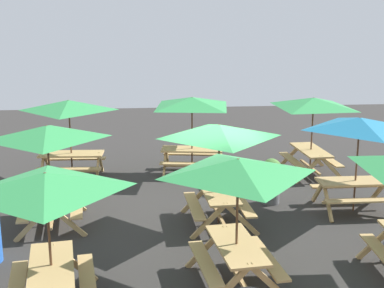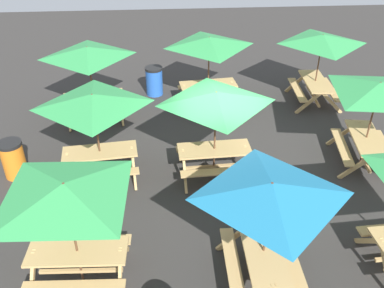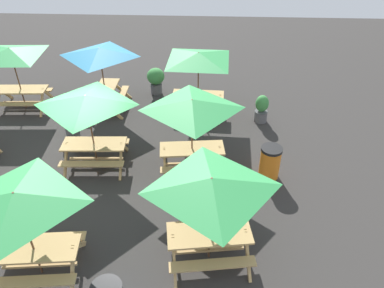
{
  "view_description": "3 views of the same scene",
  "coord_description": "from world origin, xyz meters",
  "px_view_note": "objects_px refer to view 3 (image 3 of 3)",
  "views": [
    {
      "loc": [
        11.56,
        -1.54,
        4.66
      ],
      "look_at": [
        -3.7,
        -0.12,
        0.9
      ],
      "focal_mm": 50.0,
      "sensor_mm": 36.0,
      "label": 1
    },
    {
      "loc": [
        1.44,
        8.84,
        6.56
      ],
      "look_at": [
        0.81,
        0.09,
        0.9
      ],
      "focal_mm": 40.0,
      "sensor_mm": 36.0,
      "label": 2
    },
    {
      "loc": [
        3.48,
        -8.45,
        6.88
      ],
      "look_at": [
        3.06,
        0.03,
        0.9
      ],
      "focal_mm": 35.0,
      "sensor_mm": 36.0,
      "label": 3
    }
  ],
  "objects_px": {
    "picnic_table_3": "(11,56)",
    "picnic_table_8": "(198,61)",
    "potted_plant_1": "(262,109)",
    "potted_plant_2": "(156,79)",
    "picnic_table_2": "(192,110)",
    "trash_bin_orange": "(270,162)",
    "picnic_table_6": "(100,57)",
    "potted_plant_0": "(70,119)",
    "picnic_table_1": "(211,190)",
    "picnic_table_5": "(87,106)",
    "picnic_table_7": "(17,205)"
  },
  "relations": [
    {
      "from": "picnic_table_3",
      "to": "picnic_table_8",
      "type": "relative_size",
      "value": 1.0
    },
    {
      "from": "potted_plant_1",
      "to": "potted_plant_2",
      "type": "distance_m",
      "value": 4.35
    },
    {
      "from": "picnic_table_2",
      "to": "trash_bin_orange",
      "type": "height_order",
      "value": "picnic_table_2"
    },
    {
      "from": "picnic_table_2",
      "to": "picnic_table_8",
      "type": "xyz_separation_m",
      "value": [
        0.05,
        3.23,
        0.0
      ]
    },
    {
      "from": "picnic_table_8",
      "to": "potted_plant_1",
      "type": "bearing_deg",
      "value": -8.93
    },
    {
      "from": "picnic_table_6",
      "to": "potted_plant_0",
      "type": "distance_m",
      "value": 2.42
    },
    {
      "from": "picnic_table_2",
      "to": "potted_plant_2",
      "type": "distance_m",
      "value": 5.2
    },
    {
      "from": "picnic_table_1",
      "to": "potted_plant_0",
      "type": "xyz_separation_m",
      "value": [
        -4.53,
        4.67,
        -1.34
      ]
    },
    {
      "from": "picnic_table_8",
      "to": "potted_plant_2",
      "type": "bearing_deg",
      "value": 140.82
    },
    {
      "from": "picnic_table_3",
      "to": "picnic_table_5",
      "type": "xyz_separation_m",
      "value": [
        3.53,
        -3.25,
        0.0
      ]
    },
    {
      "from": "picnic_table_7",
      "to": "potted_plant_0",
      "type": "xyz_separation_m",
      "value": [
        -0.96,
        5.24,
        -1.34
      ]
    },
    {
      "from": "picnic_table_3",
      "to": "potted_plant_2",
      "type": "height_order",
      "value": "picnic_table_3"
    },
    {
      "from": "picnic_table_1",
      "to": "picnic_table_2",
      "type": "distance_m",
      "value": 3.13
    },
    {
      "from": "picnic_table_8",
      "to": "potted_plant_2",
      "type": "xyz_separation_m",
      "value": [
        -1.69,
        1.5,
        -1.38
      ]
    },
    {
      "from": "picnic_table_8",
      "to": "picnic_table_3",
      "type": "bearing_deg",
      "value": -178.5
    },
    {
      "from": "picnic_table_1",
      "to": "potted_plant_2",
      "type": "height_order",
      "value": "picnic_table_1"
    },
    {
      "from": "picnic_table_3",
      "to": "picnic_table_7",
      "type": "height_order",
      "value": "same"
    },
    {
      "from": "picnic_table_6",
      "to": "picnic_table_8",
      "type": "xyz_separation_m",
      "value": [
        3.37,
        -0.24,
        0.0
      ]
    },
    {
      "from": "picnic_table_2",
      "to": "picnic_table_5",
      "type": "bearing_deg",
      "value": 172.08
    },
    {
      "from": "picnic_table_3",
      "to": "potted_plant_1",
      "type": "xyz_separation_m",
      "value": [
        8.59,
        -0.54,
        -1.49
      ]
    },
    {
      "from": "picnic_table_8",
      "to": "trash_bin_orange",
      "type": "distance_m",
      "value": 4.3
    },
    {
      "from": "picnic_table_3",
      "to": "potted_plant_0",
      "type": "height_order",
      "value": "picnic_table_3"
    },
    {
      "from": "picnic_table_5",
      "to": "potted_plant_2",
      "type": "relative_size",
      "value": 2.26
    },
    {
      "from": "picnic_table_8",
      "to": "potted_plant_2",
      "type": "distance_m",
      "value": 2.65
    },
    {
      "from": "picnic_table_3",
      "to": "picnic_table_6",
      "type": "bearing_deg",
      "value": -0.77
    },
    {
      "from": "picnic_table_8",
      "to": "potted_plant_2",
      "type": "height_order",
      "value": "picnic_table_8"
    },
    {
      "from": "picnic_table_2",
      "to": "potted_plant_0",
      "type": "bearing_deg",
      "value": 152.27
    },
    {
      "from": "picnic_table_3",
      "to": "potted_plant_1",
      "type": "bearing_deg",
      "value": -6.92
    },
    {
      "from": "picnic_table_2",
      "to": "picnic_table_5",
      "type": "distance_m",
      "value": 2.81
    },
    {
      "from": "picnic_table_3",
      "to": "picnic_table_5",
      "type": "distance_m",
      "value": 4.79
    },
    {
      "from": "picnic_table_3",
      "to": "potted_plant_2",
      "type": "distance_m",
      "value": 5.09
    },
    {
      "from": "picnic_table_8",
      "to": "trash_bin_orange",
      "type": "height_order",
      "value": "picnic_table_8"
    },
    {
      "from": "picnic_table_2",
      "to": "trash_bin_orange",
      "type": "distance_m",
      "value": 2.65
    },
    {
      "from": "potted_plant_2",
      "to": "picnic_table_2",
      "type": "bearing_deg",
      "value": -70.92
    },
    {
      "from": "picnic_table_2",
      "to": "potted_plant_2",
      "type": "xyz_separation_m",
      "value": [
        -1.64,
        4.74,
        -1.38
      ]
    },
    {
      "from": "picnic_table_7",
      "to": "picnic_table_8",
      "type": "relative_size",
      "value": 0.83
    },
    {
      "from": "potted_plant_2",
      "to": "picnic_table_1",
      "type": "bearing_deg",
      "value": -74.55
    },
    {
      "from": "potted_plant_1",
      "to": "picnic_table_3",
      "type": "bearing_deg",
      "value": 176.4
    },
    {
      "from": "potted_plant_0",
      "to": "potted_plant_2",
      "type": "bearing_deg",
      "value": 53.07
    },
    {
      "from": "picnic_table_1",
      "to": "potted_plant_1",
      "type": "xyz_separation_m",
      "value": [
        1.73,
        5.88,
        -1.49
      ]
    },
    {
      "from": "picnic_table_7",
      "to": "potted_plant_2",
      "type": "distance_m",
      "value": 8.62
    },
    {
      "from": "picnic_table_3",
      "to": "potted_plant_1",
      "type": "distance_m",
      "value": 8.73
    },
    {
      "from": "picnic_table_3",
      "to": "picnic_table_5",
      "type": "height_order",
      "value": "same"
    },
    {
      "from": "picnic_table_3",
      "to": "trash_bin_orange",
      "type": "height_order",
      "value": "picnic_table_3"
    },
    {
      "from": "potted_plant_2",
      "to": "picnic_table_5",
      "type": "bearing_deg",
      "value": -104.14
    },
    {
      "from": "picnic_table_3",
      "to": "picnic_table_7",
      "type": "xyz_separation_m",
      "value": [
        3.29,
        -6.99,
        0.0
      ]
    },
    {
      "from": "trash_bin_orange",
      "to": "picnic_table_7",
      "type": "bearing_deg",
      "value": -146.48
    },
    {
      "from": "picnic_table_2",
      "to": "picnic_table_7",
      "type": "bearing_deg",
      "value": -135.95
    },
    {
      "from": "picnic_table_7",
      "to": "picnic_table_6",
      "type": "bearing_deg",
      "value": 85.95
    },
    {
      "from": "picnic_table_5",
      "to": "picnic_table_6",
      "type": "bearing_deg",
      "value": 95.62
    }
  ]
}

